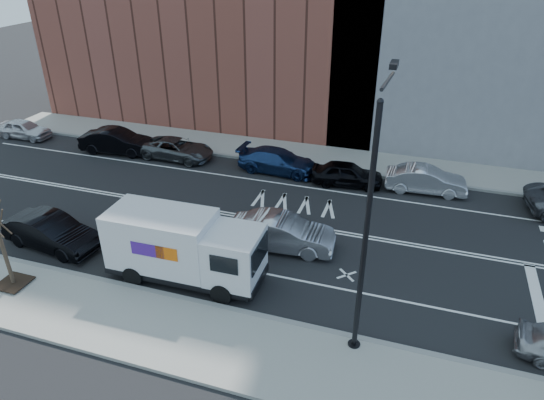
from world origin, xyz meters
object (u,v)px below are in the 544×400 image
Objects in this scene: fedex_van at (183,247)px; driving_sedan at (282,233)px; far_parked_a at (24,129)px; far_parked_b at (117,141)px.

driving_sedan is (3.19, 3.47, -0.77)m from fedex_van.
fedex_van reaches higher than far_parked_a.
fedex_van is 4.77m from driving_sedan.
far_parked_a is at bearing 65.81° from driving_sedan.
fedex_van is at bearing -141.57° from far_parked_b.
fedex_van is at bearing 132.83° from driving_sedan.
driving_sedan is at bearing -124.27° from far_parked_b.
far_parked_b is 15.82m from driving_sedan.
far_parked_b is (-10.71, 11.02, -0.77)m from fedex_van.
driving_sedan is at bearing 46.33° from fedex_van.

